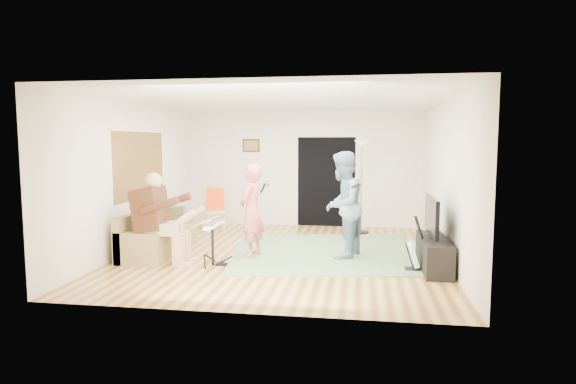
% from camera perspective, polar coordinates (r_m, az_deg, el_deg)
% --- Properties ---
extents(floor, '(6.00, 6.00, 0.00)m').
position_cam_1_polar(floor, '(8.63, -0.62, -7.38)').
color(floor, brown).
rests_on(floor, ground).
extents(walls, '(5.50, 6.00, 2.70)m').
position_cam_1_polar(walls, '(8.42, -0.63, 1.60)').
color(walls, silver).
rests_on(walls, floor).
extents(ceiling, '(6.00, 6.00, 0.00)m').
position_cam_1_polar(ceiling, '(8.42, -0.64, 10.79)').
color(ceiling, white).
rests_on(ceiling, walls).
extents(window_blinds, '(0.00, 2.05, 2.05)m').
position_cam_1_polar(window_blinds, '(9.43, -17.14, 3.02)').
color(window_blinds, brown).
rests_on(window_blinds, walls).
extents(doorway, '(2.10, 0.00, 2.10)m').
position_cam_1_polar(doorway, '(11.34, 4.55, 1.20)').
color(doorway, black).
rests_on(doorway, walls).
extents(picture_frame, '(0.42, 0.03, 0.32)m').
position_cam_1_polar(picture_frame, '(11.57, -4.38, 5.51)').
color(picture_frame, '#3F2314').
rests_on(picture_frame, walls).
extents(area_rug, '(3.79, 3.66, 0.02)m').
position_cam_1_polar(area_rug, '(8.81, 4.73, -7.07)').
color(area_rug, '#5E7F4D').
rests_on(area_rug, floor).
extents(sofa, '(0.77, 1.87, 0.76)m').
position_cam_1_polar(sofa, '(8.97, -15.52, -5.43)').
color(sofa, olive).
rests_on(sofa, floor).
extents(drummer, '(0.97, 0.54, 1.50)m').
position_cam_1_polar(drummer, '(8.15, -14.69, -4.18)').
color(drummer, '#4A2614').
rests_on(drummer, sofa).
extents(drum_kit, '(0.39, 0.69, 0.71)m').
position_cam_1_polar(drum_kit, '(7.91, -8.92, -6.38)').
color(drum_kit, black).
rests_on(drum_kit, floor).
extents(singer, '(0.50, 0.65, 1.61)m').
position_cam_1_polar(singer, '(8.34, -4.31, -2.22)').
color(singer, '#D15A5D').
rests_on(singer, floor).
extents(microphone, '(0.06, 0.06, 0.24)m').
position_cam_1_polar(microphone, '(8.25, -2.98, 0.48)').
color(microphone, black).
rests_on(microphone, singer).
extents(guitarist, '(0.92, 1.05, 1.83)m').
position_cam_1_polar(guitarist, '(8.28, 6.48, -1.53)').
color(guitarist, slate).
rests_on(guitarist, floor).
extents(guitar_held, '(0.26, 0.61, 0.26)m').
position_cam_1_polar(guitar_held, '(8.24, 7.90, 0.72)').
color(guitar_held, silver).
rests_on(guitar_held, guitarist).
extents(guitar_spare, '(0.31, 0.28, 0.86)m').
position_cam_1_polar(guitar_spare, '(7.78, 14.65, -7.20)').
color(guitar_spare, black).
rests_on(guitar_spare, floor).
extents(torchiere_lamp, '(0.36, 0.36, 2.02)m').
position_cam_1_polar(torchiere_lamp, '(10.57, 8.68, 2.62)').
color(torchiere_lamp, black).
rests_on(torchiere_lamp, floor).
extents(dining_chair, '(0.53, 0.56, 0.97)m').
position_cam_1_polar(dining_chair, '(10.83, -8.48, -2.84)').
color(dining_chair, beige).
rests_on(dining_chair, floor).
extents(tv_cabinet, '(0.40, 1.40, 0.50)m').
position_cam_1_polar(tv_cabinet, '(7.90, 16.90, -7.03)').
color(tv_cabinet, black).
rests_on(tv_cabinet, floor).
extents(television, '(0.06, 1.15, 0.59)m').
position_cam_1_polar(television, '(7.78, 16.67, -2.72)').
color(television, black).
rests_on(television, tv_cabinet).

